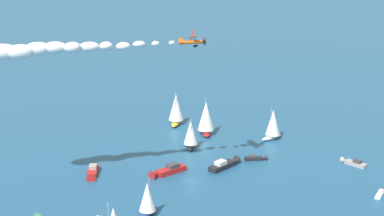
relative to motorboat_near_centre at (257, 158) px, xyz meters
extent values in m
plane|color=#1E517A|center=(-9.10, -21.66, -0.51)|extent=(2000.00, 2000.00, 0.00)
cube|color=black|center=(-0.75, -0.49, -0.09)|extent=(5.27, 4.25, 0.83)
cone|color=black|center=(1.91, 1.25, -0.09)|extent=(2.03, 2.13, 1.67)
cube|color=#38383D|center=(-1.08, -0.71, 0.64)|extent=(2.26, 2.11, 0.63)
ellipsoid|color=#23478C|center=(-8.16, -44.65, -0.01)|extent=(2.31, 7.20, 1.00)
cylinder|color=#B2B2B7|center=(-8.18, -44.12, 4.59)|extent=(0.14, 0.14, 8.19)
cone|color=white|center=(-8.14, -45.00, 4.18)|extent=(4.09, 4.09, 6.96)
ellipsoid|color=#B21E1E|center=(-23.19, 13.24, 0.15)|extent=(7.32, 9.29, 1.31)
cylinder|color=#B2B2B7|center=(-23.57, 13.83, 6.20)|extent=(0.14, 0.14, 10.79)
cone|color=white|center=(-22.93, 12.85, 5.66)|extent=(7.14, 7.14, 9.17)
ellipsoid|color=gold|center=(-36.18, 16.96, 0.12)|extent=(5.23, 9.22, 1.24)
cylinder|color=#B2B2B7|center=(-35.97, 16.33, 5.85)|extent=(0.14, 0.14, 10.23)
cone|color=white|center=(-36.33, 17.38, 5.34)|extent=(6.21, 6.21, 8.69)
ellipsoid|color=white|center=(-3.11, 18.68, 0.07)|extent=(5.05, 8.44, 1.14)
cylinder|color=#B2B2B7|center=(-3.33, 18.10, 5.33)|extent=(0.14, 0.14, 9.39)
cone|color=white|center=(-2.97, 19.06, 4.86)|extent=(5.80, 5.80, 7.98)
cube|color=white|center=(36.75, -7.42, -0.16)|extent=(1.48, 4.31, 0.69)
cone|color=white|center=(36.69, -10.04, -0.16)|extent=(1.40, 1.13, 1.37)
cube|color=silver|center=(36.76, -7.10, 0.44)|extent=(1.13, 1.53, 0.51)
cube|color=#9E9993|center=(25.82, 9.15, -0.01)|extent=(6.50, 3.62, 0.99)
cone|color=#9E9993|center=(22.18, 10.19, -0.01)|extent=(2.07, 2.34, 1.98)
cube|color=#38383D|center=(26.27, 9.02, 0.86)|extent=(2.52, 2.12, 0.74)
ellipsoid|color=black|center=(-21.08, -0.50, 0.02)|extent=(5.37, 7.67, 1.06)
cylinder|color=#B2B2B7|center=(-20.81, -1.00, 4.89)|extent=(0.14, 0.14, 8.68)
cone|color=white|center=(-21.25, -0.17, 4.46)|extent=(5.60, 5.60, 7.38)
cube|color=#B21E1E|center=(-16.48, -19.99, 0.19)|extent=(5.91, 9.14, 1.40)
cone|color=#B21E1E|center=(-18.52, -24.93, 0.19)|extent=(3.43, 3.13, 2.79)
cube|color=#38383D|center=(-16.23, -19.38, 1.42)|extent=(3.23, 3.68, 1.05)
cube|color=black|center=(-5.71, -10.61, 0.19)|extent=(4.82, 9.10, 1.39)
cone|color=black|center=(-4.42, -5.45, 0.19)|extent=(3.24, 2.83, 2.78)
cube|color=silver|center=(-5.87, -11.24, 1.40)|extent=(2.90, 3.49, 1.04)
cube|color=#B21E1E|center=(-34.78, -30.32, 0.11)|extent=(6.06, 7.85, 1.23)
cone|color=#B21E1E|center=(-32.36, -34.34, 0.11)|extent=(3.12, 2.95, 2.46)
cube|color=gray|center=(-35.07, -29.82, 1.18)|extent=(3.07, 3.31, 0.92)
cylinder|color=orange|center=(-9.10, -21.66, 36.31)|extent=(5.37, 5.22, 1.09)
cylinder|color=black|center=(-7.00, -19.65, 36.31)|extent=(1.28, 1.30, 1.22)
cylinder|color=#4C4C51|center=(-6.70, -19.35, 36.31)|extent=(1.97, 2.04, 2.79)
cube|color=orange|center=(-8.83, -21.49, 36.05)|extent=(5.80, 5.96, 1.86)
cube|color=orange|center=(-9.11, -21.21, 37.62)|extent=(5.80, 5.96, 1.86)
cylinder|color=black|center=(-10.66, -19.59, 36.23)|extent=(0.41, 0.42, 1.60)
cylinder|color=black|center=(-9.57, -20.72, 36.62)|extent=(0.41, 0.42, 1.60)
cylinder|color=black|center=(-8.36, -21.98, 37.05)|extent=(0.41, 0.42, 1.60)
cylinder|color=black|center=(-7.27, -23.12, 37.45)|extent=(0.41, 0.42, 1.60)
cube|color=orange|center=(-11.24, -23.53, 36.85)|extent=(1.06, 1.04, 1.19)
cube|color=orange|center=(-11.15, -23.63, 36.31)|extent=(2.34, 2.39, 0.68)
cylinder|color=black|center=(-8.96, -20.65, 35.12)|extent=(0.61, 0.60, 0.61)
cylinder|color=black|center=(-7.75, -21.90, 35.56)|extent=(0.61, 0.60, 0.61)
cylinder|color=#262628|center=(-9.18, -21.13, 38.06)|extent=(0.26, 0.27, 0.89)
cylinder|color=red|center=(-9.25, -21.06, 38.03)|extent=(0.31, 0.32, 0.79)
cylinder|color=red|center=(-9.11, -21.20, 38.08)|extent=(0.31, 0.32, 0.79)
cube|color=red|center=(-9.29, -21.02, 38.69)|extent=(0.46, 0.47, 0.59)
sphere|color=brown|center=(-9.35, -20.95, 39.06)|extent=(0.21, 0.21, 0.21)
cylinder|color=red|center=(-9.55, -20.75, 39.05)|extent=(0.24, 0.24, 0.58)
cylinder|color=red|center=(-9.18, -21.14, 39.18)|extent=(0.39, 0.40, 0.48)
ellipsoid|color=white|center=(-12.65, -25.48, 36.45)|extent=(2.11, 2.11, 1.33)
ellipsoid|color=white|center=(-15.73, -28.07, 36.42)|extent=(2.66, 2.66, 1.60)
ellipsoid|color=white|center=(-18.80, -30.68, 36.46)|extent=(3.83, 3.80, 2.01)
ellipsoid|color=white|center=(-21.24, -33.94, 36.30)|extent=(4.45, 4.42, 2.49)
ellipsoid|color=white|center=(-24.66, -36.19, 36.45)|extent=(4.23, 4.22, 2.57)
ellipsoid|color=white|center=(-27.67, -38.86, 36.39)|extent=(5.95, 5.91, 3.13)
ellipsoid|color=white|center=(-29.98, -42.26, 36.66)|extent=(5.48, 5.46, 3.33)
ellipsoid|color=white|center=(-33.52, -44.38, 36.61)|extent=(7.00, 6.96, 3.71)
ellipsoid|color=white|center=(-36.47, -47.11, 36.48)|extent=(7.73, 7.70, 4.30)
ellipsoid|color=white|center=(-38.60, -50.70, 36.26)|extent=(8.20, 8.16, 4.51)
ellipsoid|color=white|center=(-42.17, -52.79, 36.17)|extent=(9.47, 9.41, 5.12)
camera|label=1|loc=(70.41, -167.38, 69.39)|focal=63.85mm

